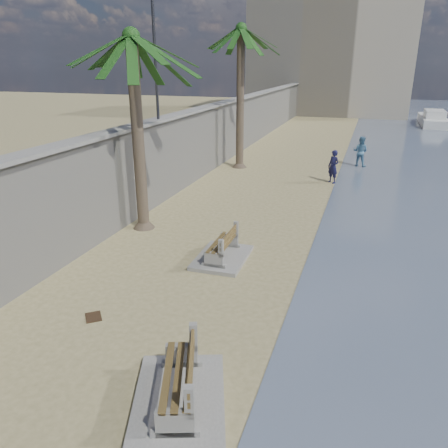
# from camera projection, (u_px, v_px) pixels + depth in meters

# --- Properties ---
(ground_plane) EXTENTS (140.00, 140.00, 0.00)m
(ground_plane) POSITION_uv_depth(u_px,v_px,m) (122.00, 428.00, 7.49)
(ground_plane) COLOR tan
(seawall) EXTENTS (0.45, 70.00, 3.50)m
(seawall) POSITION_uv_depth(u_px,v_px,m) (219.00, 135.00, 26.19)
(seawall) COLOR gray
(seawall) RESTS_ON ground_plane
(wall_cap) EXTENTS (0.80, 70.00, 0.12)m
(wall_cap) POSITION_uv_depth(u_px,v_px,m) (218.00, 104.00, 25.56)
(wall_cap) COLOR gray
(wall_cap) RESTS_ON seawall
(end_building) EXTENTS (18.00, 12.00, 14.00)m
(end_building) POSITION_uv_depth(u_px,v_px,m) (332.00, 51.00, 51.82)
(end_building) COLOR #B7AA93
(end_building) RESTS_ON ground_plane
(bench_near) EXTENTS (2.37, 2.83, 1.01)m
(bench_near) POSITION_uv_depth(u_px,v_px,m) (179.00, 383.00, 7.90)
(bench_near) COLOR gray
(bench_near) RESTS_ON ground_plane
(bench_far) EXTENTS (1.55, 2.24, 0.92)m
(bench_far) POSITION_uv_depth(u_px,v_px,m) (222.00, 248.00, 13.72)
(bench_far) COLOR gray
(bench_far) RESTS_ON ground_plane
(palm_mid) EXTENTS (5.00, 5.00, 7.57)m
(palm_mid) POSITION_uv_depth(u_px,v_px,m) (131.00, 39.00, 14.19)
(palm_mid) COLOR brown
(palm_mid) RESTS_ON ground_plane
(palm_back) EXTENTS (5.00, 5.00, 8.45)m
(palm_back) POSITION_uv_depth(u_px,v_px,m) (241.00, 31.00, 23.29)
(palm_back) COLOR brown
(palm_back) RESTS_ON ground_plane
(streetlight) EXTENTS (0.28, 0.28, 5.12)m
(streetlight) POSITION_uv_depth(u_px,v_px,m) (154.00, 41.00, 17.34)
(streetlight) COLOR #2D2D33
(streetlight) RESTS_ON wall_cap
(person_a) EXTENTS (0.85, 0.80, 1.94)m
(person_a) POSITION_uv_depth(u_px,v_px,m) (333.00, 164.00, 22.25)
(person_a) COLOR #16163C
(person_a) RESTS_ON ground_plane
(person_b) EXTENTS (1.09, 0.93, 1.96)m
(person_b) POSITION_uv_depth(u_px,v_px,m) (361.00, 150.00, 25.82)
(person_b) COLOR teal
(person_b) RESTS_ON ground_plane
(yacht_far) EXTENTS (2.29, 7.98, 1.50)m
(yacht_far) POSITION_uv_depth(u_px,v_px,m) (432.00, 121.00, 43.13)
(yacht_far) COLOR silver
(yacht_far) RESTS_ON bay_water
(debris_d) EXTENTS (0.58, 0.59, 0.03)m
(debris_d) POSITION_uv_depth(u_px,v_px,m) (93.00, 317.00, 10.71)
(debris_d) COLOR #382616
(debris_d) RESTS_ON ground_plane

